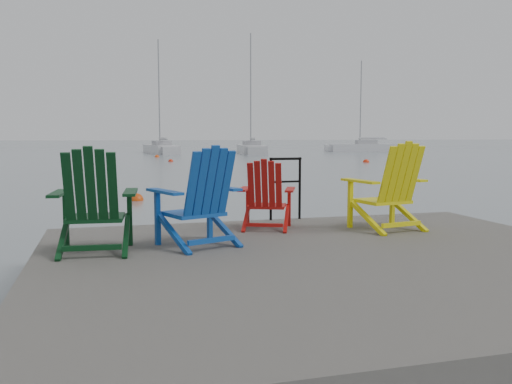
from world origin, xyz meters
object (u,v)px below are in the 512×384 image
object	(u,v)px
buoy_b	(171,162)
buoy_c	(366,162)
chair_green	(94,201)
handrail	(285,182)
buoy_d	(157,157)
chair_yellow	(390,187)
sailboat_near	(161,150)
sailboat_mid	(251,150)
sailboat_far	(363,148)
chair_red	(266,195)
buoy_a	(136,200)
chair_blue	(200,197)

from	to	relation	value
buoy_b	buoy_c	distance (m)	12.77
chair_green	buoy_b	bearing A→B (deg)	87.51
handrail	buoy_d	bearing A→B (deg)	87.69
buoy_c	chair_green	bearing A→B (deg)	-122.18
chair_yellow	chair_green	bearing A→B (deg)	177.34
chair_green	buoy_c	size ratio (longest dim) A/B	2.63
chair_yellow	sailboat_near	xyz separation A→B (m)	(1.67, 46.66, -0.70)
sailboat_mid	chair_yellow	bearing A→B (deg)	-93.38
buoy_d	chair_green	bearing A→B (deg)	-96.13
sailboat_far	sailboat_mid	bearing A→B (deg)	111.70
handrail	sailboat_near	world-z (taller)	sailboat_near
chair_red	sailboat_mid	bearing A→B (deg)	97.72
chair_red	sailboat_mid	world-z (taller)	sailboat_mid
sailboat_near	buoy_b	world-z (taller)	sailboat_near
sailboat_near	buoy_a	distance (m)	38.53
chair_red	buoy_d	distance (m)	37.21
chair_blue	buoy_d	world-z (taller)	chair_blue
buoy_c	sailboat_mid	bearing A→B (deg)	97.65
buoy_a	sailboat_far	bearing A→B (deg)	56.07
sailboat_near	sailboat_mid	world-z (taller)	sailboat_mid
handrail	chair_red	size ratio (longest dim) A/B	1.01
sailboat_mid	buoy_c	bearing A→B (deg)	-72.92
sailboat_near	buoy_d	size ratio (longest dim) A/B	29.94
sailboat_far	buoy_b	bearing A→B (deg)	136.90
chair_blue	sailboat_mid	xyz separation A→B (m)	(12.61, 44.79, -0.69)
chair_green	sailboat_mid	size ratio (longest dim) A/B	0.09
chair_red	sailboat_near	world-z (taller)	sailboat_near
buoy_c	buoy_a	bearing A→B (deg)	-132.10
sailboat_mid	buoy_d	distance (m)	11.79
buoy_b	buoy_d	xyz separation A→B (m)	(-0.18, 7.81, 0.00)
sailboat_far	chair_yellow	bearing A→B (deg)	163.00
chair_red	sailboat_near	size ratio (longest dim) A/B	0.08
buoy_c	chair_red	bearing A→B (deg)	-119.56
chair_yellow	buoy_a	distance (m)	8.89
chair_red	chair_yellow	distance (m)	1.59
chair_green	sailboat_near	world-z (taller)	sailboat_near
chair_blue	buoy_b	world-z (taller)	chair_blue
handrail	buoy_d	world-z (taller)	handrail
buoy_c	buoy_d	xyz separation A→B (m)	(-12.18, 12.19, 0.00)
chair_red	buoy_a	distance (m)	8.08
chair_red	buoy_b	distance (m)	29.43
handrail	chair_green	xyz separation A→B (m)	(-2.62, -1.63, -0.00)
chair_blue	chair_red	size ratio (longest dim) A/B	1.20
handrail	chair_yellow	size ratio (longest dim) A/B	0.81
chair_green	buoy_b	xyz separation A→B (m)	(4.27, 30.24, -1.04)
buoy_a	chair_green	bearing A→B (deg)	-95.70
chair_yellow	buoy_d	bearing A→B (deg)	79.80
handrail	buoy_c	world-z (taller)	handrail
sailboat_far	buoy_a	bearing A→B (deg)	155.43
chair_blue	sailboat_near	size ratio (longest dim) A/B	0.10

